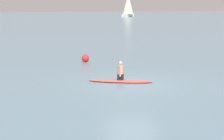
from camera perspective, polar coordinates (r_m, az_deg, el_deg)
The scene contains 5 objects.
ground_plane at distance 16.65m, azimuth 3.22°, elevation -2.29°, with size 400.00×400.00×0.00m, color slate.
surfboard at distance 17.06m, azimuth 1.39°, elevation -1.78°, with size 3.15×0.67×0.11m, color #D84C3F.
person_paddler at distance 16.97m, azimuth 1.39°, elevation -0.24°, with size 0.37×0.39×0.91m.
sailboat_near_right at distance 118.30m, azimuth 2.64°, elevation 10.62°, with size 5.10×5.09×8.53m.
buoy_marker at distance 23.19m, azimuth -4.37°, elevation 1.96°, with size 0.51×0.51×0.51m, color red.
Camera 1 is at (5.78, 15.18, 3.68)m, focal length 55.88 mm.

